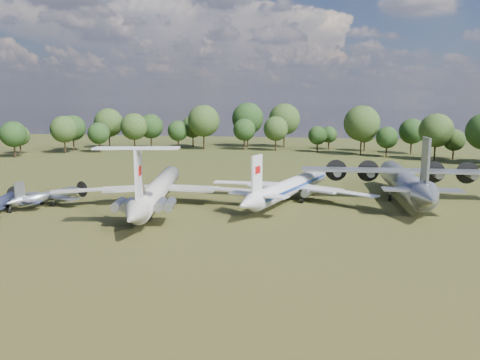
% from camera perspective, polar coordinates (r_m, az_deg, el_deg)
% --- Properties ---
extents(ground, '(300.00, 300.00, 0.00)m').
position_cam_1_polar(ground, '(82.02, -7.68, -2.78)').
color(ground, '#294115').
rests_on(ground, ground).
extents(il62_airliner, '(43.69, 52.04, 4.51)m').
position_cam_1_polar(il62_airliner, '(79.46, -9.94, -1.58)').
color(il62_airliner, '#BABAB5').
rests_on(il62_airliner, ground).
extents(tu104_jet, '(41.30, 47.93, 4.06)m').
position_cam_1_polar(tu104_jet, '(83.08, 6.29, -1.16)').
color(tu104_jet, silver).
rests_on(tu104_jet, ground).
extents(an12_transport, '(38.14, 42.17, 5.32)m').
position_cam_1_polar(an12_transport, '(88.04, 19.36, -0.63)').
color(an12_transport, '#ABAFB4').
rests_on(an12_transport, ground).
extents(small_prop_west, '(16.57, 19.36, 2.41)m').
position_cam_1_polar(small_prop_west, '(83.16, -27.20, -2.76)').
color(small_prop_west, black).
rests_on(small_prop_west, ground).
extents(small_prop_northwest, '(16.84, 19.55, 2.42)m').
position_cam_1_polar(small_prop_northwest, '(85.73, -22.31, -2.06)').
color(small_prop_northwest, '#A6A9AE').
rests_on(small_prop_northwest, ground).
extents(person_on_il62, '(0.72, 0.59, 1.71)m').
position_cam_1_polar(person_on_il62, '(66.67, -11.73, -1.07)').
color(person_on_il62, olive).
rests_on(person_on_il62, il62_airliner).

